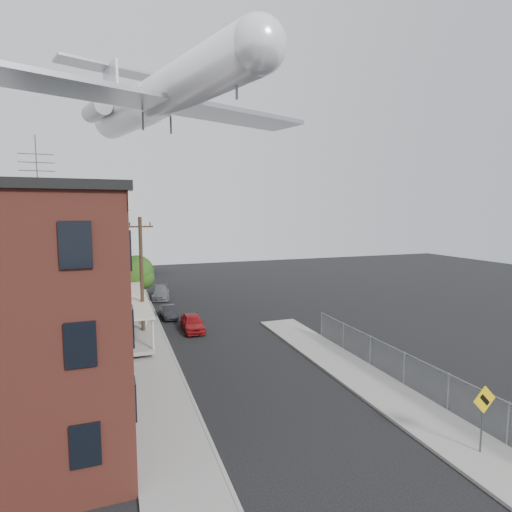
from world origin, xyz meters
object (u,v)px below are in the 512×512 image
(warning_sign, at_px, (483,409))
(car_far, at_px, (161,293))
(street_tree, at_px, (138,273))
(car_near, at_px, (192,322))
(utility_pole, at_px, (142,277))
(airplane, at_px, (158,97))
(car_mid, at_px, (169,312))

(warning_sign, distance_m, car_far, 33.82)
(street_tree, relative_size, car_near, 1.32)
(utility_pole, relative_size, car_far, 2.01)
(warning_sign, bearing_deg, airplane, 109.37)
(utility_pole, height_order, car_near, utility_pole)
(utility_pole, bearing_deg, car_near, 12.85)
(street_tree, height_order, airplane, airplane)
(car_far, height_order, airplane, airplane)
(car_mid, relative_size, car_far, 0.75)
(warning_sign, xyz_separation_m, car_far, (-8.41, 32.73, -1.23))
(street_tree, bearing_deg, car_far, 56.97)
(car_near, distance_m, airplane, 19.32)
(warning_sign, xyz_separation_m, car_near, (-7.40, 19.89, -1.21))
(warning_sign, xyz_separation_m, street_tree, (-10.87, 28.95, 1.57))
(warning_sign, relative_size, car_near, 0.71)
(warning_sign, bearing_deg, utility_pole, 120.48)
(car_near, bearing_deg, car_mid, 106.87)
(utility_pole, distance_m, airplane, 15.96)
(car_far, bearing_deg, utility_pole, -94.76)
(car_mid, relative_size, airplane, 0.11)
(street_tree, relative_size, car_mid, 1.55)
(street_tree, xyz_separation_m, airplane, (1.94, -3.53, 15.68))
(warning_sign, height_order, car_far, warning_sign)
(car_near, bearing_deg, street_tree, 112.22)
(car_mid, height_order, airplane, airplane)
(utility_pole, bearing_deg, warning_sign, -59.52)
(car_mid, xyz_separation_m, car_far, (0.25, 8.34, 0.10))
(car_mid, bearing_deg, warning_sign, -73.25)
(utility_pole, relative_size, street_tree, 1.73)
(car_near, bearing_deg, utility_pole, -165.91)
(utility_pole, xyz_separation_m, car_far, (2.79, 13.71, -4.02))
(warning_sign, relative_size, utility_pole, 0.31)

